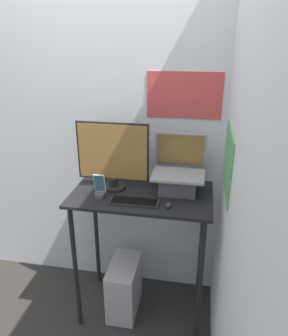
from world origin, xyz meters
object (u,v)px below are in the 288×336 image
(keyboard, at_px, (134,202))
(monitor, at_px, (113,157))
(cell_phone, at_px, (100,190))
(computer_tower, at_px, (124,287))
(mouse, at_px, (169,205))
(laptop, at_px, (178,178))

(keyboard, bearing_deg, monitor, 133.85)
(monitor, height_order, cell_phone, monitor)
(monitor, relative_size, cell_phone, 3.08)
(computer_tower, bearing_deg, cell_phone, -149.13)
(computer_tower, bearing_deg, monitor, 133.99)
(mouse, xyz_separation_m, cell_phone, (-0.45, 0.05, 0.03))
(mouse, distance_m, cell_phone, 0.46)
(monitor, distance_m, computer_tower, 1.02)
(cell_phone, bearing_deg, laptop, 19.53)
(keyboard, relative_size, mouse, 4.92)
(keyboard, relative_size, computer_tower, 0.74)
(laptop, distance_m, cell_phone, 0.52)
(mouse, bearing_deg, monitor, 153.18)
(laptop, bearing_deg, monitor, -176.85)
(laptop, distance_m, computer_tower, 0.97)
(cell_phone, bearing_deg, keyboard, -9.78)
(monitor, bearing_deg, keyboard, -46.15)
(laptop, bearing_deg, cell_phone, -160.47)
(laptop, relative_size, mouse, 5.94)
(laptop, relative_size, keyboard, 1.21)
(laptop, bearing_deg, mouse, -99.14)
(monitor, xyz_separation_m, mouse, (0.40, -0.20, -0.21))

